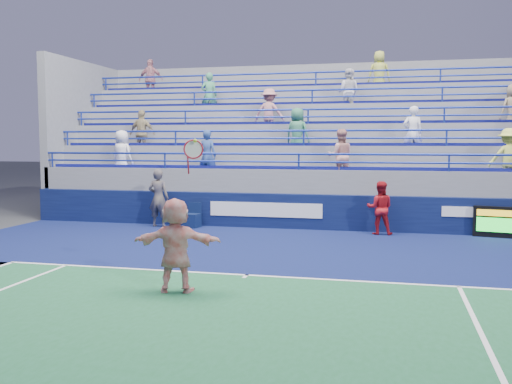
% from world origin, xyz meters
% --- Properties ---
extents(ground, '(120.00, 120.00, 0.00)m').
position_xyz_m(ground, '(0.00, 0.00, 0.00)').
color(ground, '#333538').
extents(sponsor_wall, '(18.00, 0.32, 1.10)m').
position_xyz_m(sponsor_wall, '(0.00, 6.50, 0.55)').
color(sponsor_wall, '#0A1137').
rests_on(sponsor_wall, ground).
extents(bleacher_stand, '(18.00, 5.60, 6.13)m').
position_xyz_m(bleacher_stand, '(-0.00, 10.27, 1.54)').
color(bleacher_stand, slate).
rests_on(bleacher_stand, ground).
extents(serve_speed_board, '(1.30, 0.39, 0.90)m').
position_xyz_m(serve_speed_board, '(5.80, 6.13, 0.45)').
color(serve_speed_board, black).
rests_on(serve_speed_board, ground).
extents(judge_chair, '(0.51, 0.51, 0.80)m').
position_xyz_m(judge_chair, '(-3.31, 6.00, 0.26)').
color(judge_chair, '#0D193E').
rests_on(judge_chair, ground).
extents(tennis_player, '(1.67, 0.78, 2.78)m').
position_xyz_m(tennis_player, '(-0.94, -1.51, 0.87)').
color(tennis_player, white).
rests_on(tennis_player, ground).
extents(line_judge, '(0.70, 0.47, 1.87)m').
position_xyz_m(line_judge, '(-4.40, 5.89, 0.94)').
color(line_judge, '#141937').
rests_on(line_judge, ground).
extents(ball_girl, '(0.78, 0.61, 1.58)m').
position_xyz_m(ball_girl, '(2.53, 5.96, 0.79)').
color(ball_girl, '#A7131A').
rests_on(ball_girl, ground).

